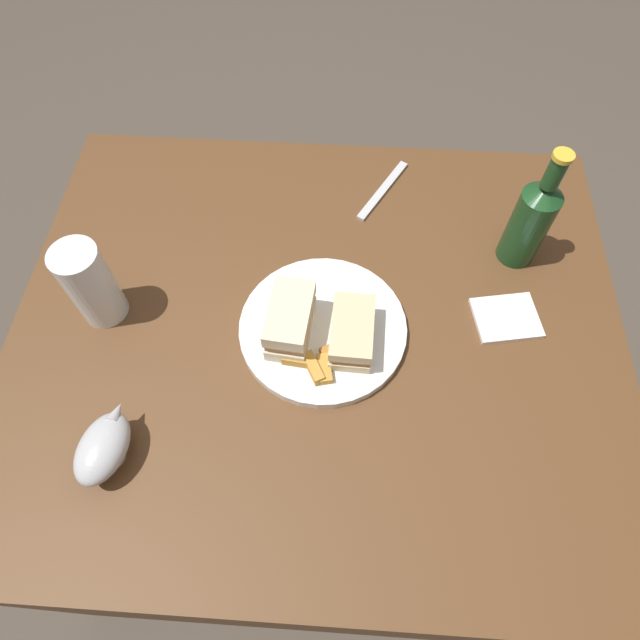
# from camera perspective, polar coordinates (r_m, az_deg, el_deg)

# --- Properties ---
(ground_plane) EXTENTS (6.00, 6.00, 0.00)m
(ground_plane) POSITION_cam_1_polar(r_m,az_deg,el_deg) (1.62, -0.18, -13.55)
(ground_plane) COLOR #4C4238
(dining_table) EXTENTS (1.06, 0.91, 0.73)m
(dining_table) POSITION_cam_1_polar(r_m,az_deg,el_deg) (1.27, -0.22, -8.82)
(dining_table) COLOR brown
(dining_table) RESTS_ON ground
(plate) EXTENTS (0.29, 0.29, 0.02)m
(plate) POSITION_cam_1_polar(r_m,az_deg,el_deg) (0.93, 0.30, -0.89)
(plate) COLOR white
(plate) RESTS_ON dining_table
(sandwich_half_left) EXTENTS (0.08, 0.13, 0.07)m
(sandwich_half_left) POSITION_cam_1_polar(r_m,az_deg,el_deg) (0.89, -3.14, -0.09)
(sandwich_half_left) COLOR beige
(sandwich_half_left) RESTS_ON plate
(sandwich_half_right) EXTENTS (0.07, 0.12, 0.06)m
(sandwich_half_right) POSITION_cam_1_polar(r_m,az_deg,el_deg) (0.89, 3.35, -1.30)
(sandwich_half_right) COLOR beige
(sandwich_half_right) RESTS_ON plate
(potato_wedge_front) EXTENTS (0.05, 0.04, 0.01)m
(potato_wedge_front) POSITION_cam_1_polar(r_m,az_deg,el_deg) (0.90, 1.42, -3.10)
(potato_wedge_front) COLOR #AD702D
(potato_wedge_front) RESTS_ON plate
(potato_wedge_middle) EXTENTS (0.04, 0.06, 0.02)m
(potato_wedge_middle) POSITION_cam_1_polar(r_m,az_deg,el_deg) (0.88, -0.90, -5.01)
(potato_wedge_middle) COLOR gold
(potato_wedge_middle) RESTS_ON plate
(potato_wedge_back) EXTENTS (0.05, 0.02, 0.02)m
(potato_wedge_back) POSITION_cam_1_polar(r_m,az_deg,el_deg) (0.89, -2.54, -4.11)
(potato_wedge_back) COLOR #B77F33
(potato_wedge_back) RESTS_ON plate
(potato_wedge_left_edge) EXTENTS (0.05, 0.03, 0.02)m
(potato_wedge_left_edge) POSITION_cam_1_polar(r_m,az_deg,el_deg) (0.90, -3.31, -2.61)
(potato_wedge_left_edge) COLOR gold
(potato_wedge_left_edge) RESTS_ON plate
(potato_wedge_right_edge) EXTENTS (0.03, 0.05, 0.01)m
(potato_wedge_right_edge) POSITION_cam_1_polar(r_m,az_deg,el_deg) (0.88, 0.44, -5.14)
(potato_wedge_right_edge) COLOR gold
(potato_wedge_right_edge) RESTS_ON plate
(pint_glass) EXTENTS (0.08, 0.08, 0.16)m
(pint_glass) POSITION_cam_1_polar(r_m,az_deg,el_deg) (0.98, -22.69, 3.11)
(pint_glass) COLOR white
(pint_glass) RESTS_ON dining_table
(gravy_boat) EXTENTS (0.09, 0.13, 0.07)m
(gravy_boat) POSITION_cam_1_polar(r_m,az_deg,el_deg) (0.88, -21.75, -12.29)
(gravy_boat) COLOR #B7B7BC
(gravy_boat) RESTS_ON dining_table
(cider_bottle) EXTENTS (0.07, 0.07, 0.25)m
(cider_bottle) POSITION_cam_1_polar(r_m,az_deg,el_deg) (1.02, 21.24, 9.75)
(cider_bottle) COLOR #19421E
(cider_bottle) RESTS_ON dining_table
(napkin) EXTENTS (0.12, 0.11, 0.01)m
(napkin) POSITION_cam_1_polar(r_m,az_deg,el_deg) (1.00, 18.92, 0.22)
(napkin) COLOR white
(napkin) RESTS_ON dining_table
(fork) EXTENTS (0.10, 0.16, 0.01)m
(fork) POSITION_cam_1_polar(r_m,az_deg,el_deg) (1.14, 6.59, 13.35)
(fork) COLOR silver
(fork) RESTS_ON dining_table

